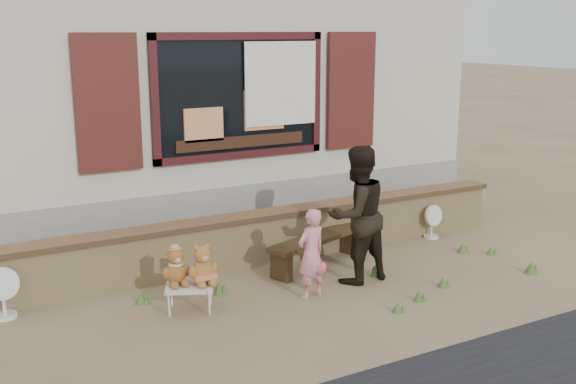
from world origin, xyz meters
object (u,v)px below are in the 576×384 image
teddy_bear_left (176,265)px  child (311,254)px  folding_chair (190,286)px  adult (357,215)px  bench (317,244)px  teddy_bear_right (202,263)px

teddy_bear_left → child: (1.45, -0.37, -0.00)m
folding_chair → child: size_ratio=0.61×
child → folding_chair: bearing=-26.0°
teddy_bear_left → adult: size_ratio=0.26×
folding_chair → adult: adult is taller
bench → teddy_bear_right: 1.89m
adult → folding_chair: bearing=-9.2°
bench → folding_chair: (-1.91, -0.54, -0.01)m
teddy_bear_right → bench: bearing=42.3°
teddy_bear_left → child: 1.49m
teddy_bear_left → adult: (2.18, -0.17, 0.30)m
folding_chair → adult: size_ratio=0.38×
bench → teddy_bear_left: bearing=173.8°
child → adult: bearing=-177.7°
teddy_bear_right → teddy_bear_left: bearing=180.0°
folding_chair → teddy_bear_left: teddy_bear_left is taller
bench → child: bearing=-144.3°
teddy_bear_left → adult: bearing=19.1°
bench → teddy_bear_left: teddy_bear_left is taller
folding_chair → child: (1.32, -0.31, 0.24)m
bench → teddy_bear_right: bearing=179.0°
folding_chair → teddy_bear_left: bearing=180.0°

